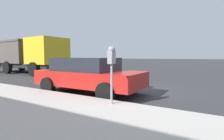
% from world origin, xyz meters
% --- Properties ---
extents(ground_plane, '(220.00, 220.00, 0.00)m').
position_xyz_m(ground_plane, '(0.00, 0.00, 0.00)').
color(ground_plane, '#333335').
extents(parking_meter, '(0.21, 0.19, 1.54)m').
position_xyz_m(parking_meter, '(-2.58, -0.83, 1.36)').
color(parking_meter, gray).
rests_on(parking_meter, sidewalk).
extents(car_red, '(2.12, 4.31, 1.40)m').
position_xyz_m(car_red, '(-1.10, 1.15, 0.75)').
color(car_red, '#B21E19').
rests_on(car_red, ground_plane).
extents(dump_truck, '(3.00, 8.61, 2.89)m').
position_xyz_m(dump_truck, '(2.76, 11.31, 1.66)').
color(dump_truck, black).
rests_on(dump_truck, ground_plane).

